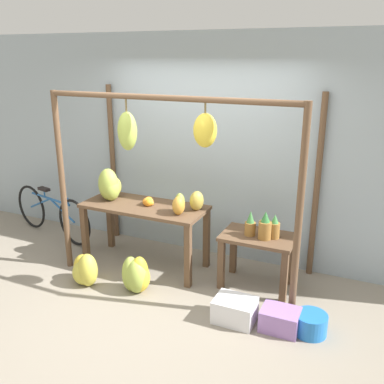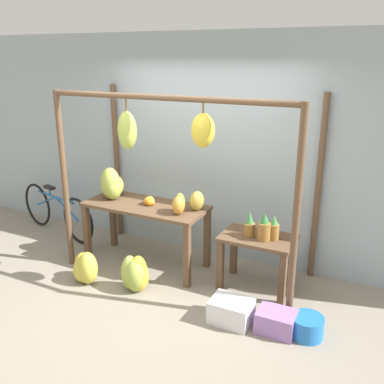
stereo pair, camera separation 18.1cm
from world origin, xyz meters
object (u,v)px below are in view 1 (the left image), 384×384
at_px(orange_pile, 148,202).
at_px(blue_bucket, 311,324).
at_px(banana_pile_ground_left, 85,270).
at_px(papaya_pile, 186,203).
at_px(pineapple_cluster, 264,227).
at_px(banana_pile_on_table, 110,186).
at_px(banana_pile_ground_right, 136,276).
at_px(fruit_crate_white, 235,310).
at_px(fruit_crate_purple, 280,320).
at_px(parked_bicycle, 52,213).

distance_m(orange_pile, blue_bucket, 2.28).
relative_size(banana_pile_ground_left, papaya_pile, 1.07).
bearing_deg(orange_pile, pineapple_cluster, 0.21).
bearing_deg(banana_pile_on_table, banana_pile_ground_right, -40.70).
height_order(fruit_crate_white, fruit_crate_purple, fruit_crate_white).
bearing_deg(fruit_crate_purple, banana_pile_ground_left, -178.38).
height_order(banana_pile_on_table, parked_bicycle, banana_pile_on_table).
bearing_deg(banana_pile_ground_right, pineapple_cluster, 26.99).
distance_m(orange_pile, fruit_crate_white, 1.69).
relative_size(banana_pile_on_table, banana_pile_ground_left, 0.96).
relative_size(papaya_pile, fruit_crate_purple, 1.17).
height_order(orange_pile, fruit_crate_purple, orange_pile).
height_order(pineapple_cluster, fruit_crate_white, pineapple_cluster).
xyz_separation_m(orange_pile, banana_pile_ground_right, (0.18, -0.63, -0.64)).
xyz_separation_m(blue_bucket, parked_bicycle, (-3.82, 0.81, 0.25)).
bearing_deg(pineapple_cluster, banana_pile_ground_right, -153.01).
bearing_deg(banana_pile_ground_left, orange_pile, 58.14).
relative_size(pineapple_cluster, papaya_pile, 0.89).
bearing_deg(pineapple_cluster, papaya_pile, -177.86).
distance_m(banana_pile_on_table, pineapple_cluster, 1.98).
distance_m(blue_bucket, papaya_pile, 1.84).
relative_size(fruit_crate_white, blue_bucket, 1.30).
xyz_separation_m(pineapple_cluster, fruit_crate_purple, (0.38, -0.66, -0.64)).
distance_m(parked_bicycle, papaya_pile, 2.34).
bearing_deg(banana_pile_ground_left, parked_bicycle, 144.38).
xyz_separation_m(banana_pile_ground_left, fruit_crate_purple, (2.25, 0.06, -0.06)).
distance_m(banana_pile_ground_right, blue_bucket, 1.90).
xyz_separation_m(orange_pile, pineapple_cluster, (1.42, 0.01, -0.09)).
height_order(banana_pile_on_table, banana_pile_ground_right, banana_pile_on_table).
height_order(fruit_crate_white, blue_bucket, fruit_crate_white).
bearing_deg(papaya_pile, banana_pile_on_table, 178.40).
height_order(banana_pile_ground_left, fruit_crate_purple, banana_pile_ground_left).
distance_m(pineapple_cluster, parked_bicycle, 3.20).
distance_m(pineapple_cluster, fruit_crate_purple, 1.00).
bearing_deg(pineapple_cluster, banana_pile_on_table, -179.88).
bearing_deg(fruit_crate_purple, papaya_pile, 154.01).
relative_size(parked_bicycle, fruit_crate_purple, 4.58).
bearing_deg(fruit_crate_white, parked_bicycle, 163.68).
relative_size(orange_pile, pineapple_cluster, 0.48).
bearing_deg(banana_pile_on_table, banana_pile_ground_left, -82.12).
height_order(banana_pile_ground_right, parked_bicycle, parked_bicycle).
distance_m(banana_pile_ground_left, fruit_crate_white, 1.81).
bearing_deg(blue_bucket, pineapple_cluster, 137.38).
bearing_deg(banana_pile_ground_right, banana_pile_ground_left, -171.80).
height_order(banana_pile_on_table, fruit_crate_purple, banana_pile_on_table).
bearing_deg(banana_pile_on_table, papaya_pile, -1.60).
distance_m(banana_pile_ground_right, papaya_pile, 0.99).
bearing_deg(parked_bicycle, fruit_crate_white, -16.32).
bearing_deg(banana_pile_ground_right, orange_pile, 106.41).
bearing_deg(banana_pile_ground_right, blue_bucket, 0.89).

